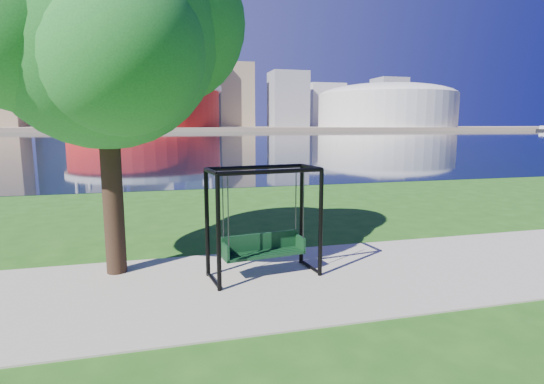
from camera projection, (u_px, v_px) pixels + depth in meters
name	position (u px, v px, depth m)	size (l,w,h in m)	color
ground	(272.00, 273.00, 8.69)	(900.00, 900.00, 0.00)	#1E5114
path	(278.00, 281.00, 8.20)	(120.00, 4.00, 0.03)	#9E937F
river	(170.00, 137.00, 106.19)	(900.00, 180.00, 0.02)	black
far_bank	(164.00, 128.00, 301.04)	(900.00, 228.00, 2.00)	#937F60
stadium	(144.00, 104.00, 228.62)	(83.00, 83.00, 32.00)	maroon
arena	(386.00, 105.00, 264.48)	(84.00, 84.00, 26.56)	beige
skyline	(155.00, 80.00, 307.36)	(392.00, 66.00, 96.50)	gray
swing	(263.00, 225.00, 8.34)	(2.26, 1.21, 2.20)	black
park_tree	(100.00, 27.00, 7.97)	(5.60, 5.06, 6.96)	black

